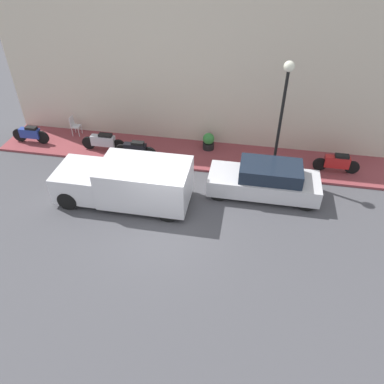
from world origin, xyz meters
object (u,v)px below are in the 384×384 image
scooter_silver (103,141)px  cafe_chair (74,125)px  streetlamp (284,98)px  motorcycle_blue (30,134)px  motorcycle_red (337,163)px  potted_plant (209,141)px  delivery_van (126,182)px  parked_car (265,180)px  motorcycle_black (136,149)px

scooter_silver → cafe_chair: bearing=59.1°
streetlamp → motorcycle_blue: bearing=87.5°
motorcycle_red → potted_plant: motorcycle_red is taller
scooter_silver → streetlamp: (-0.43, -7.69, 2.89)m
delivery_van → motorcycle_blue: size_ratio=2.81×
parked_car → motorcycle_red: bearing=-56.2°
delivery_van → streetlamp: streetlamp is taller
motorcycle_blue → potted_plant: size_ratio=2.31×
scooter_silver → motorcycle_blue: scooter_silver is taller
scooter_silver → delivery_van: bearing=-146.1°
parked_car → motorcycle_black: (1.44, 5.71, -0.09)m
motorcycle_red → cafe_chair: bearing=85.1°
delivery_van → motorcycle_red: (3.32, -8.16, -0.32)m
motorcycle_black → scooter_silver: bearing=75.7°
parked_car → streetlamp: 3.15m
parked_car → scooter_silver: size_ratio=2.06×
streetlamp → potted_plant: (1.43, 2.97, -2.96)m
parked_car → potted_plant: 3.91m
parked_car → potted_plant: (2.87, 2.65, -0.17)m
motorcycle_red → scooter_silver: scooter_silver is taller
parked_car → streetlamp: streetlamp is taller
motorcycle_red → motorcycle_black: size_ratio=1.01×
motorcycle_red → potted_plant: size_ratio=2.42×
potted_plant → cafe_chair: bearing=88.7°
motorcycle_red → streetlamp: size_ratio=0.40×
delivery_van → potted_plant: 4.95m
motorcycle_red → cafe_chair: cafe_chair is taller
parked_car → potted_plant: parked_car is taller
motorcycle_blue → cafe_chair: (1.10, -1.73, 0.09)m
motorcycle_blue → delivery_van: bearing=-119.3°
motorcycle_blue → streetlamp: streetlamp is taller
parked_car → delivery_van: bearing=104.5°
delivery_van → streetlamp: (2.78, -5.53, 2.57)m
parked_car → motorcycle_blue: parked_car is taller
delivery_van → cafe_chair: delivery_van is taller
parked_car → scooter_silver: parked_car is taller
parked_car → motorcycle_blue: size_ratio=2.35×
delivery_van → scooter_silver: delivery_van is taller
motorcycle_red → scooter_silver: (-0.11, 10.32, 0.01)m
delivery_van → scooter_silver: (3.21, 2.16, -0.31)m
motorcycle_blue → streetlamp: 11.73m
scooter_silver → motorcycle_blue: bearing=89.1°
potted_plant → motorcycle_black: bearing=115.0°
streetlamp → cafe_chair: size_ratio=4.99×
delivery_van → cafe_chair: 5.99m
motorcycle_red → scooter_silver: size_ratio=0.92×
potted_plant → scooter_silver: bearing=102.0°
parked_car → scooter_silver: bearing=75.8°
motorcycle_red → motorcycle_black: motorcycle_black is taller
motorcycle_blue → streetlamp: (-0.49, -11.35, 2.90)m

